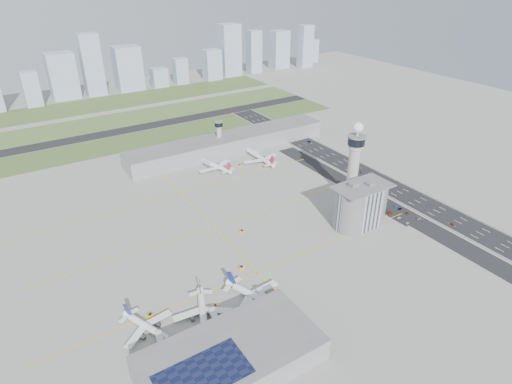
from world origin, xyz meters
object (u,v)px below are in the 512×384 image
admin_building (360,205)px  airplane_far_a (214,163)px  car_hw_4 (267,128)px  tug_4 (240,165)px  car_hw_1 (361,172)px  car_lot_1 (399,218)px  car_lot_9 (396,206)px  jet_bridge_near_2 (268,307)px  tug_0 (150,315)px  car_lot_5 (373,202)px  airplane_near_b (203,310)px  car_hw_2 (309,142)px  car_lot_0 (407,223)px  control_tower (354,159)px  jet_bridge_far_0 (202,161)px  car_lot_4 (380,207)px  car_lot_11 (381,199)px  jet_bridge_far_1 (248,150)px  car_lot_3 (384,210)px  jet_bridge_near_1 (220,330)px  tug_3 (242,231)px  tug_1 (215,306)px  airplane_near_c (257,294)px  car_lot_10 (385,201)px  tug_5 (263,158)px  tug_2 (242,268)px  car_lot_8 (400,209)px  airplane_far_b (260,155)px  secondary_tower (219,134)px  car_lot_2 (390,212)px  airplane_near_a (149,325)px  car_hw_0 (452,224)px  car_lot_6 (419,219)px

admin_building → airplane_far_a: admin_building is taller
airplane_far_a → car_hw_4: size_ratio=11.98×
tug_4 → car_hw_1: bearing=167.9°
car_lot_1 → car_lot_9: (11.31, 12.95, 0.03)m
jet_bridge_near_2 → car_hw_4: 290.07m
tug_0 → car_lot_5: bearing=-35.9°
airplane_near_b → admin_building: bearing=121.6°
tug_0 → car_hw_2: 276.69m
car_hw_1 → car_hw_4: car_hw_4 is taller
car_lot_0 → car_hw_4: 223.90m
control_tower → jet_bridge_far_0: bearing=119.4°
car_lot_4 → car_lot_11: size_ratio=0.85×
jet_bridge_far_1 → car_lot_3: (29.98, -151.58, -2.22)m
jet_bridge_near_1 → car_lot_3: 170.11m
car_lot_1 → car_lot_9: 17.19m
jet_bridge_near_2 → tug_3: (27.37, 74.23, -1.85)m
jet_bridge_far_1 → tug_1: size_ratio=4.39×
airplane_near_c → car_lot_10: (147.51, 41.42, -5.31)m
tug_5 → car_lot_5: (27.62, -117.62, -0.33)m
tug_2 → tug_5: (103.12, 133.59, -0.05)m
tug_1 → car_lot_0: bearing=122.8°
jet_bridge_near_2 → car_lot_3: (134.98, 41.42, -2.22)m
tug_2 → car_lot_9: size_ratio=0.94×
airplane_near_b → car_hw_2: (207.36, 168.37, -4.75)m
jet_bridge_far_1 → car_lot_9: 158.20m
jet_bridge_near_2 → car_lot_8: bearing=-66.1°
airplane_far_b → car_lot_3: bearing=-167.5°
car_lot_11 → secondary_tower: bearing=16.6°
airplane_near_c → admin_building: bearing=85.0°
car_lot_5 → car_lot_8: bearing=-149.3°
jet_bridge_near_1 → tug_0: bearing=50.1°
tug_4 → car_lot_2: size_ratio=0.69×
admin_building → tug_5: 134.77m
airplane_near_a → jet_bridge_far_1: 238.59m
jet_bridge_near_1 → car_hw_0: size_ratio=4.09×
tug_1 → car_lot_2: 159.81m
airplane_near_b → tug_5: bearing=159.7°
car_lot_4 → car_hw_4: size_ratio=1.03×
tug_1 → car_lot_0: size_ratio=0.95×
jet_bridge_far_1 → car_lot_1: (30.58, -165.48, -2.30)m
tug_3 → car_lot_6: (119.69, -55.55, -0.41)m
jet_bridge_near_1 → car_lot_5: bearing=-61.7°
car_lot_1 → car_lot_3: size_ratio=0.77×
tug_1 → car_lot_2: (158.77, 18.24, -0.28)m
car_lot_6 → car_lot_5: bearing=16.6°
airplane_near_c → car_lot_5: 146.08m
jet_bridge_near_1 → car_lot_11: bearing=-62.7°
tug_2 → car_lot_8: (140.30, -3.08, -0.35)m
car_lot_1 → car_lot_3: (-0.60, 13.90, 0.08)m
car_lot_0 → car_lot_2: (0.60, 16.89, 0.07)m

